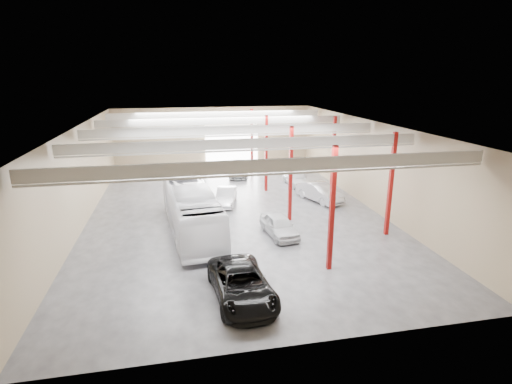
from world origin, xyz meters
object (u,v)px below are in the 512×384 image
object	(u,v)px
coach_bus	(191,208)
car_right_near	(320,192)
car_right_far	(296,178)
car_row_b	(226,196)
car_row_a	(279,225)
black_sedan	(242,284)
car_row_c	(239,170)

from	to	relation	value
coach_bus	car_right_near	xyz separation A→B (m)	(11.12, 4.78, -0.87)
car_right_far	car_row_b	bearing A→B (deg)	-151.55
car_right_near	car_right_far	distance (m)	5.30
car_row_a	car_right_far	bearing A→B (deg)	60.54
car_row_a	car_right_far	world-z (taller)	car_right_far
black_sedan	car_row_b	size ratio (longest dim) A/B	1.35
coach_bus	car_right_near	world-z (taller)	coach_bus
car_row_b	car_right_near	world-z (taller)	car_right_near
coach_bus	car_row_c	world-z (taller)	coach_bus
car_right_near	black_sedan	bearing A→B (deg)	-142.87
car_row_b	car_right_near	size ratio (longest dim) A/B	0.89
car_row_c	car_right_near	distance (m)	11.38
black_sedan	car_row_c	world-z (taller)	black_sedan
car_row_b	car_row_c	xyz separation A→B (m)	(2.57, 9.35, -0.02)
car_row_c	car_right_far	size ratio (longest dim) A/B	1.08
coach_bus	car_right_near	size ratio (longest dim) A/B	2.50
coach_bus	car_row_b	world-z (taller)	coach_bus
black_sedan	car_row_a	world-z (taller)	black_sedan
car_row_a	coach_bus	bearing A→B (deg)	153.80
car_row_a	car_right_near	size ratio (longest dim) A/B	0.88
black_sedan	car_row_c	distance (m)	24.41
car_row_c	coach_bus	bearing A→B (deg)	-97.98
car_row_c	black_sedan	bearing A→B (deg)	-85.65
black_sedan	car_row_c	bearing A→B (deg)	77.09
coach_bus	car_row_b	bearing A→B (deg)	54.35
black_sedan	car_row_b	distance (m)	14.82
coach_bus	car_row_c	distance (m)	15.87
coach_bus	car_row_c	xyz separation A→B (m)	(5.69, 14.78, -0.98)
coach_bus	car_row_c	bearing A→B (deg)	63.19
car_right_far	coach_bus	bearing A→B (deg)	-139.79
car_right_near	car_right_far	bearing A→B (deg)	75.06
car_row_a	car_right_far	distance (m)	12.98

